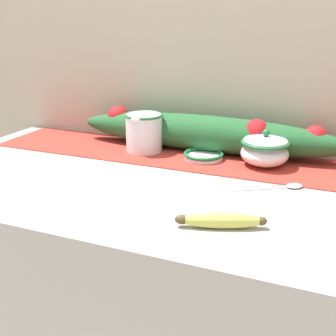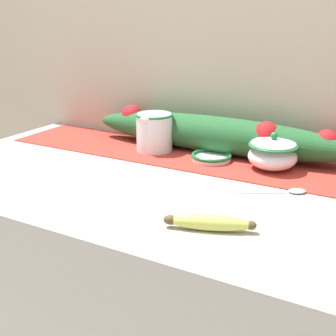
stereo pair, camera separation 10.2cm
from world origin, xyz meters
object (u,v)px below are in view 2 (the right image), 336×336
(cream_pitcher, at_px, (155,131))
(spoon, at_px, (293,191))
(sugar_bowl, at_px, (273,153))
(small_dish, at_px, (211,157))
(banana, at_px, (209,223))

(cream_pitcher, distance_m, spoon, 0.49)
(sugar_bowl, bearing_deg, spoon, -57.19)
(small_dish, bearing_deg, spoon, -26.27)
(cream_pitcher, relative_size, spoon, 0.86)
(banana, relative_size, spoon, 1.10)
(small_dish, height_order, spoon, small_dish)
(cream_pitcher, height_order, spoon, cream_pitcher)
(cream_pitcher, xyz_separation_m, small_dish, (0.20, -0.01, -0.05))
(sugar_bowl, relative_size, small_dish, 1.14)
(cream_pitcher, xyz_separation_m, spoon, (0.46, -0.14, -0.06))
(cream_pitcher, distance_m, banana, 0.55)
(small_dish, bearing_deg, sugar_bowl, 2.79)
(small_dish, bearing_deg, cream_pitcher, 177.17)
(sugar_bowl, height_order, banana, sugar_bowl)
(banana, xyz_separation_m, spoon, (0.10, 0.27, -0.01))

